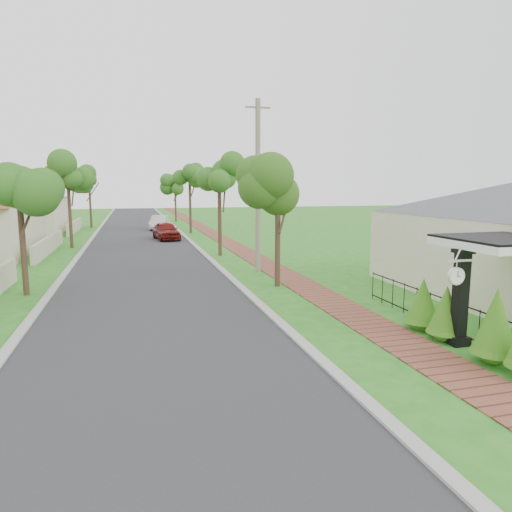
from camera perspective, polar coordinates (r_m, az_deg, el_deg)
name	(u,v)px	position (r m, az deg, el deg)	size (l,w,h in m)	color
ground	(279,347)	(11.91, 2.94, -11.35)	(160.00, 160.00, 0.00)	#28721B
road	(141,249)	(30.90, -14.13, 0.81)	(7.00, 120.00, 0.02)	#28282B
kerb_right	(197,247)	(31.18, -7.41, 1.06)	(0.30, 120.00, 0.10)	#9E9E99
kerb_left	(82,251)	(31.06, -20.88, 0.54)	(0.30, 120.00, 0.10)	#9E9E99
sidewalk	(234,246)	(31.63, -2.74, 1.23)	(1.50, 120.00, 0.03)	brown
porch_post	(460,303)	(12.90, 24.13, -5.35)	(0.48, 0.48, 2.52)	black
picket_fence	(445,314)	(14.01, 22.51, -6.66)	(0.03, 8.02, 1.00)	black
street_trees	(139,181)	(37.48, -14.42, 9.08)	(10.70, 37.65, 5.89)	#382619
hedge_row	(470,319)	(12.53, 25.17, -7.11)	(0.92, 4.53, 2.18)	#2B6D15
parked_car_red	(166,231)	(36.10, -11.17, 3.09)	(1.61, 4.01, 1.37)	#61120E
parked_car_white	(159,223)	(44.84, -11.99, 4.10)	(1.42, 4.08, 1.34)	silver
near_tree	(278,191)	(18.53, 2.76, 8.08)	(1.91, 1.91, 4.90)	#382619
utility_pole	(258,186)	(21.83, 0.23, 8.74)	(1.20, 0.24, 8.10)	gray
station_clock	(456,275)	(12.12, 23.76, -2.17)	(0.73, 0.13, 0.62)	silver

